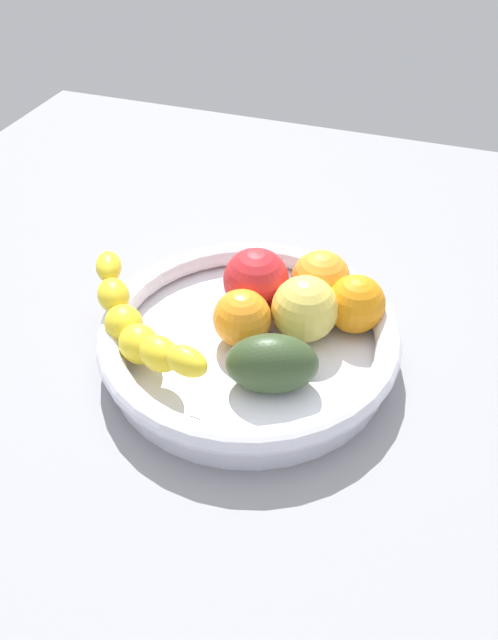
{
  "coord_description": "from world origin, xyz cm",
  "views": [
    {
      "loc": [
        -47.41,
        -16.54,
        51.11
      ],
      "look_at": [
        0.0,
        0.0,
        8.34
      ],
      "focal_mm": 36.25,
      "sensor_mm": 36.0,
      "label": 1
    }
  ],
  "objects_px": {
    "orange_mid_right": "(321,280)",
    "apple_yellow": "(305,309)",
    "avocado_dark": "(272,364)",
    "tomato_red": "(256,281)",
    "orange_front": "(243,316)",
    "banana_draped_left": "(135,325)",
    "orange_mid_left": "(356,304)",
    "fruit_bowl": "(249,340)"
  },
  "relations": [
    {
      "from": "orange_mid_right",
      "to": "tomato_red",
      "type": "height_order",
      "value": "tomato_red"
    },
    {
      "from": "avocado_dark",
      "to": "apple_yellow",
      "type": "height_order",
      "value": "apple_yellow"
    },
    {
      "from": "avocado_dark",
      "to": "apple_yellow",
      "type": "relative_size",
      "value": 1.28
    },
    {
      "from": "banana_draped_left",
      "to": "tomato_red",
      "type": "bearing_deg",
      "value": -39.46
    },
    {
      "from": "banana_draped_left",
      "to": "avocado_dark",
      "type": "height_order",
      "value": "banana_draped_left"
    },
    {
      "from": "apple_yellow",
      "to": "orange_mid_left",
      "type": "bearing_deg",
      "value": -57.72
    },
    {
      "from": "tomato_red",
      "to": "fruit_bowl",
      "type": "bearing_deg",
      "value": -168.16
    },
    {
      "from": "orange_mid_left",
      "to": "avocado_dark",
      "type": "distance_m",
      "value": 0.12
    },
    {
      "from": "banana_draped_left",
      "to": "apple_yellow",
      "type": "xyz_separation_m",
      "value": [
        0.08,
        -0.15,
        -0.0
      ]
    },
    {
      "from": "fruit_bowl",
      "to": "tomato_red",
      "type": "xyz_separation_m",
      "value": [
        0.06,
        0.01,
        0.03
      ]
    },
    {
      "from": "orange_front",
      "to": "fruit_bowl",
      "type": "bearing_deg",
      "value": -117.12
    },
    {
      "from": "orange_mid_right",
      "to": "apple_yellow",
      "type": "relative_size",
      "value": 0.94
    },
    {
      "from": "tomato_red",
      "to": "orange_mid_right",
      "type": "bearing_deg",
      "value": -66.25
    },
    {
      "from": "tomato_red",
      "to": "orange_mid_left",
      "type": "bearing_deg",
      "value": -88.96
    },
    {
      "from": "avocado_dark",
      "to": "tomato_red",
      "type": "bearing_deg",
      "value": 25.98
    },
    {
      "from": "banana_draped_left",
      "to": "apple_yellow",
      "type": "height_order",
      "value": "apple_yellow"
    },
    {
      "from": "fruit_bowl",
      "to": "orange_mid_left",
      "type": "distance_m",
      "value": 0.12
    },
    {
      "from": "orange_mid_left",
      "to": "fruit_bowl",
      "type": "bearing_deg",
      "value": 121.57
    },
    {
      "from": "fruit_bowl",
      "to": "orange_front",
      "type": "height_order",
      "value": "orange_front"
    },
    {
      "from": "avocado_dark",
      "to": "tomato_red",
      "type": "distance_m",
      "value": 0.12
    },
    {
      "from": "orange_front",
      "to": "orange_mid_right",
      "type": "bearing_deg",
      "value": -36.13
    },
    {
      "from": "banana_draped_left",
      "to": "orange_mid_left",
      "type": "relative_size",
      "value": 2.96
    },
    {
      "from": "banana_draped_left",
      "to": "orange_mid_left",
      "type": "height_order",
      "value": "banana_draped_left"
    },
    {
      "from": "orange_mid_right",
      "to": "apple_yellow",
      "type": "xyz_separation_m",
      "value": [
        -0.06,
        0.0,
        0.0
      ]
    },
    {
      "from": "banana_draped_left",
      "to": "tomato_red",
      "type": "height_order",
      "value": "tomato_red"
    },
    {
      "from": "orange_mid_left",
      "to": "orange_mid_right",
      "type": "bearing_deg",
      "value": 59.28
    },
    {
      "from": "orange_front",
      "to": "avocado_dark",
      "type": "xyz_separation_m",
      "value": [
        -0.05,
        -0.05,
        -0.0
      ]
    },
    {
      "from": "orange_mid_right",
      "to": "tomato_red",
      "type": "relative_size",
      "value": 0.91
    },
    {
      "from": "orange_front",
      "to": "apple_yellow",
      "type": "height_order",
      "value": "apple_yellow"
    },
    {
      "from": "avocado_dark",
      "to": "apple_yellow",
      "type": "distance_m",
      "value": 0.08
    },
    {
      "from": "banana_draped_left",
      "to": "apple_yellow",
      "type": "bearing_deg",
      "value": -61.89
    },
    {
      "from": "fruit_bowl",
      "to": "tomato_red",
      "type": "height_order",
      "value": "tomato_red"
    },
    {
      "from": "orange_mid_left",
      "to": "avocado_dark",
      "type": "relative_size",
      "value": 0.7
    },
    {
      "from": "avocado_dark",
      "to": "orange_mid_left",
      "type": "bearing_deg",
      "value": -27.21
    },
    {
      "from": "fruit_bowl",
      "to": "tomato_red",
      "type": "distance_m",
      "value": 0.07
    },
    {
      "from": "banana_draped_left",
      "to": "apple_yellow",
      "type": "relative_size",
      "value": 2.65
    },
    {
      "from": "orange_mid_left",
      "to": "banana_draped_left",
      "type": "bearing_deg",
      "value": 119.13
    },
    {
      "from": "orange_front",
      "to": "orange_mid_right",
      "type": "xyz_separation_m",
      "value": [
        0.08,
        -0.06,
        0.0
      ]
    },
    {
      "from": "orange_front",
      "to": "orange_mid_left",
      "type": "height_order",
      "value": "orange_mid_left"
    },
    {
      "from": "orange_mid_left",
      "to": "tomato_red",
      "type": "height_order",
      "value": "tomato_red"
    },
    {
      "from": "apple_yellow",
      "to": "orange_front",
      "type": "bearing_deg",
      "value": 114.41
    },
    {
      "from": "orange_front",
      "to": "tomato_red",
      "type": "relative_size",
      "value": 0.84
    }
  ]
}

